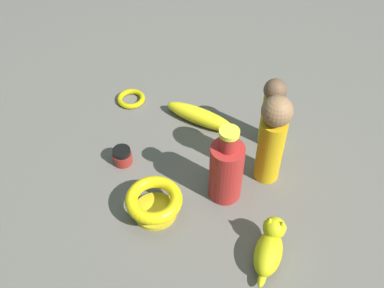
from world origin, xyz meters
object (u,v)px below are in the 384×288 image
Objects in this scene: bottle_tall at (226,169)px; bowl at (154,202)px; person_figure_adult at (272,111)px; nail_polish_jar at (122,156)px; bangle at (131,99)px; cat_figurine at (270,247)px; person_figure_child at (272,138)px; banana at (200,116)px.

bottle_tall reaches higher than bowl.
bottle_tall reaches higher than person_figure_adult.
person_figure_adult is (0.21, -0.31, 0.08)m from nail_polish_jar.
bowl is at bearing -144.66° from bangle.
bottle_tall is 0.19m from cat_figurine.
bowl is (-0.20, 0.20, -0.09)m from person_figure_child.
person_figure_child is at bearing -165.56° from person_figure_adult.
bottle_tall is 0.41m from bangle.
cat_figurine is at bearing -123.76° from bangle.
person_figure_child is 0.46m from bangle.
bottle_tall is at bearing 132.36° from banana.
person_figure_child is 1.23× the size of banana.
bangle is at bearing 74.75° from person_figure_child.
bangle is (0.21, 0.09, -0.01)m from nail_polish_jar.
bottle_tall is at bearing 167.36° from person_figure_adult.
nail_polish_jar is 0.23m from bangle.
cat_figurine is at bearing -163.83° from person_figure_adult.
person_figure_adult reaches higher than bangle.
person_figure_adult is at bearing 14.44° from person_figure_child.
nail_polish_jar is 0.24× the size of person_figure_adult.
bottle_tall is at bearing 140.27° from person_figure_child.
cat_figurine is at bearing -106.20° from nail_polish_jar.
person_figure_adult is at bearing -28.70° from bowl.
bottle_tall is at bearing -48.58° from bowl.
cat_figurine is 0.42m from nail_polish_jar.
bowl is at bearing 99.46° from banana.
nail_polish_jar reaches higher than bangle.
person_figure_child is 1.24× the size of person_figure_adult.
banana is at bearing -31.72° from nail_polish_jar.
nail_polish_jar is (-0.20, 0.12, -0.00)m from banana.
cat_figurine is at bearing 138.13° from banana.
bowl is 1.60× the size of bangle.
person_figure_child reaches higher than bowl.
nail_polish_jar is 0.18m from bowl.
person_figure_adult is at bearing 16.17° from cat_figurine.
cat_figurine is 0.59m from bangle.
person_figure_child is 5.15× the size of nail_polish_jar.
bowl reaches higher than banana.
cat_figurine is at bearing -162.92° from person_figure_child.
person_figure_adult is 2.50× the size of bangle.
banana is 0.96× the size of bottle_tall.
person_figure_child is at bearing -39.73° from bottle_tall.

